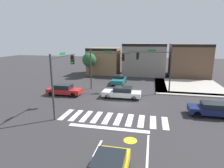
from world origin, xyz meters
name	(u,v)px	position (x,y,z in m)	size (l,w,h in m)	color
ground_plane	(121,103)	(0.00, 0.00, 0.00)	(120.00, 120.00, 0.00)	#302D30
crosswalk_near	(113,118)	(0.00, -4.50, 0.00)	(9.91, 2.73, 0.01)	silver
bike_detector_marking	(130,140)	(2.03, -8.06, 0.00)	(0.99, 0.99, 0.01)	yellow
curb_corner_northeast	(185,87)	(8.49, 9.42, 0.07)	(10.00, 10.60, 0.15)	#B2AA9E
storefront_row	(152,60)	(3.19, 19.02, 3.10)	(24.09, 7.01, 6.40)	#93704C
traffic_signal_northeast	(156,62)	(3.80, 5.93, 4.17)	(5.87, 0.32, 6.08)	#383A3D
traffic_signal_southwest	(62,71)	(-5.14, -3.92, 4.16)	(0.32, 5.21, 5.95)	#383A3D
traffic_signal_northwest	(105,62)	(-3.27, 5.57, 4.03)	(5.86, 0.32, 5.80)	#383A3D
car_white	(122,92)	(-0.19, 1.94, 0.71)	(4.76, 1.83, 1.42)	white
car_teal	(119,79)	(-1.93, 9.80, 0.69)	(1.91, 4.27, 1.34)	#196B70
car_red	(64,90)	(-7.86, 1.70, 0.72)	(4.48, 1.77, 1.42)	red
car_navy	(212,109)	(9.09, -1.93, 0.70)	(4.14, 1.77, 1.33)	#141E4C
roadside_tree	(89,60)	(-8.50, 14.00, 3.36)	(2.68, 2.68, 4.74)	#4C3823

